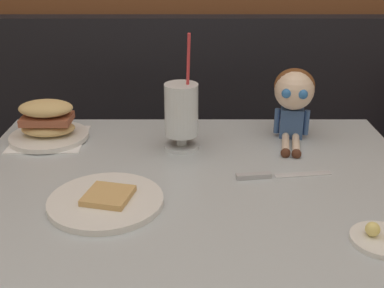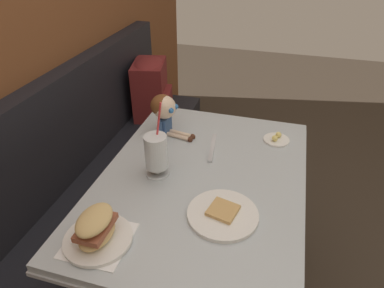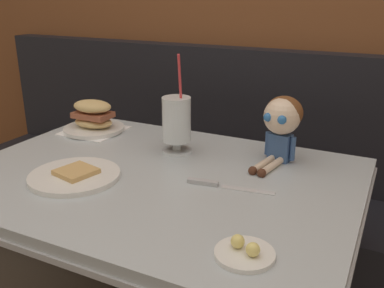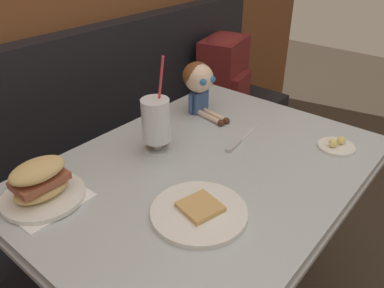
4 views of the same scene
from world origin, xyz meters
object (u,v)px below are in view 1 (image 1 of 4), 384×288
seated_doll (295,94)px  butter_saucer (383,238)px  milkshake_glass (182,113)px  toast_plate (106,200)px  butter_knife (268,176)px  sandwich_plate (48,124)px

seated_doll → butter_saucer: bearing=-81.6°
milkshake_glass → toast_plate: bearing=-117.5°
butter_knife → toast_plate: bearing=-161.0°
toast_plate → seated_doll: size_ratio=1.10×
toast_plate → butter_saucer: 0.56m
milkshake_glass → butter_saucer: milkshake_glass is taller
toast_plate → butter_knife: (0.37, 0.13, -0.00)m
toast_plate → seated_doll: bearing=39.0°
milkshake_glass → seated_doll: bearing=14.1°
milkshake_glass → butter_saucer: (0.39, -0.44, -0.09)m
toast_plate → milkshake_glass: size_ratio=0.79×
milkshake_glass → butter_saucer: 0.60m
toast_plate → milkshake_glass: 0.35m
milkshake_glass → sandwich_plate: 0.39m
butter_saucer → seated_doll: bearing=98.4°
butter_saucer → butter_knife: bearing=123.8°
sandwich_plate → seated_doll: 0.69m
seated_doll → toast_plate: bearing=-141.0°
milkshake_glass → butter_knife: (0.21, -0.18, -0.10)m
toast_plate → butter_knife: size_ratio=1.06×
milkshake_glass → butter_knife: size_ratio=1.34×
butter_knife → seated_doll: 0.30m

